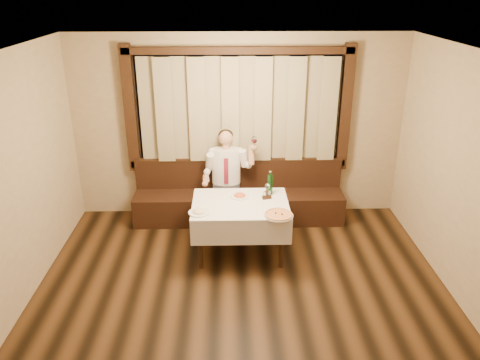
{
  "coord_description": "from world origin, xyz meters",
  "views": [
    {
      "loc": [
        -0.14,
        -3.85,
        3.45
      ],
      "look_at": [
        0.0,
        1.9,
        1.0
      ],
      "focal_mm": 35.0,
      "sensor_mm": 36.0,
      "label": 1
    }
  ],
  "objects_px": {
    "pasta_cream": "(199,211)",
    "cruet_caddy": "(267,196)",
    "dining_table": "(240,210)",
    "green_bottle": "(270,184)",
    "banquette": "(239,200)",
    "pizza": "(278,215)",
    "pasta_red": "(240,194)",
    "seated_man": "(227,171)"
  },
  "relations": [
    {
      "from": "pasta_red",
      "to": "seated_man",
      "type": "xyz_separation_m",
      "value": [
        -0.18,
        0.74,
        0.05
      ]
    },
    {
      "from": "dining_table",
      "to": "pizza",
      "type": "height_order",
      "value": "pizza"
    },
    {
      "from": "dining_table",
      "to": "cruet_caddy",
      "type": "height_order",
      "value": "cruet_caddy"
    },
    {
      "from": "green_bottle",
      "to": "seated_man",
      "type": "relative_size",
      "value": 0.23
    },
    {
      "from": "pasta_red",
      "to": "seated_man",
      "type": "bearing_deg",
      "value": 103.53
    },
    {
      "from": "pasta_red",
      "to": "pasta_cream",
      "type": "relative_size",
      "value": 0.96
    },
    {
      "from": "pasta_red",
      "to": "green_bottle",
      "type": "distance_m",
      "value": 0.44
    },
    {
      "from": "banquette",
      "to": "pizza",
      "type": "xyz_separation_m",
      "value": [
        0.47,
        -1.4,
        0.46
      ]
    },
    {
      "from": "pasta_red",
      "to": "cruet_caddy",
      "type": "height_order",
      "value": "cruet_caddy"
    },
    {
      "from": "pasta_cream",
      "to": "seated_man",
      "type": "distance_m",
      "value": 1.26
    },
    {
      "from": "green_bottle",
      "to": "cruet_caddy",
      "type": "xyz_separation_m",
      "value": [
        -0.05,
        -0.15,
        -0.1
      ]
    },
    {
      "from": "pasta_cream",
      "to": "cruet_caddy",
      "type": "height_order",
      "value": "cruet_caddy"
    },
    {
      "from": "green_bottle",
      "to": "seated_man",
      "type": "distance_m",
      "value": 0.89
    },
    {
      "from": "dining_table",
      "to": "cruet_caddy",
      "type": "bearing_deg",
      "value": 19.44
    },
    {
      "from": "dining_table",
      "to": "pasta_cream",
      "type": "relative_size",
      "value": 4.79
    },
    {
      "from": "banquette",
      "to": "pizza",
      "type": "height_order",
      "value": "banquette"
    },
    {
      "from": "green_bottle",
      "to": "dining_table",
      "type": "bearing_deg",
      "value": -146.6
    },
    {
      "from": "dining_table",
      "to": "green_bottle",
      "type": "distance_m",
      "value": 0.55
    },
    {
      "from": "pizza",
      "to": "green_bottle",
      "type": "distance_m",
      "value": 0.67
    },
    {
      "from": "pasta_cream",
      "to": "cruet_caddy",
      "type": "xyz_separation_m",
      "value": [
        0.89,
        0.41,
        0.01
      ]
    },
    {
      "from": "pasta_red",
      "to": "green_bottle",
      "type": "relative_size",
      "value": 0.75
    },
    {
      "from": "dining_table",
      "to": "green_bottle",
      "type": "xyz_separation_m",
      "value": [
        0.41,
        0.27,
        0.25
      ]
    },
    {
      "from": "green_bottle",
      "to": "seated_man",
      "type": "xyz_separation_m",
      "value": [
        -0.59,
        0.66,
        -0.06
      ]
    },
    {
      "from": "banquette",
      "to": "dining_table",
      "type": "bearing_deg",
      "value": -90.0
    },
    {
      "from": "pasta_red",
      "to": "banquette",
      "type": "bearing_deg",
      "value": 89.71
    },
    {
      "from": "pasta_cream",
      "to": "cruet_caddy",
      "type": "bearing_deg",
      "value": 24.68
    },
    {
      "from": "cruet_caddy",
      "to": "seated_man",
      "type": "distance_m",
      "value": 0.97
    },
    {
      "from": "pizza",
      "to": "pasta_red",
      "type": "relative_size",
      "value": 1.45
    },
    {
      "from": "banquette",
      "to": "pasta_cream",
      "type": "relative_size",
      "value": 12.06
    },
    {
      "from": "seated_man",
      "to": "banquette",
      "type": "bearing_deg",
      "value": 26.24
    },
    {
      "from": "banquette",
      "to": "dining_table",
      "type": "relative_size",
      "value": 2.52
    },
    {
      "from": "pizza",
      "to": "pasta_cream",
      "type": "relative_size",
      "value": 1.39
    },
    {
      "from": "pasta_red",
      "to": "dining_table",
      "type": "bearing_deg",
      "value": -88.73
    },
    {
      "from": "pasta_cream",
      "to": "green_bottle",
      "type": "bearing_deg",
      "value": 30.43
    },
    {
      "from": "pasta_red",
      "to": "green_bottle",
      "type": "height_order",
      "value": "green_bottle"
    },
    {
      "from": "green_bottle",
      "to": "pizza",
      "type": "bearing_deg",
      "value": -85.26
    },
    {
      "from": "pasta_red",
      "to": "green_bottle",
      "type": "bearing_deg",
      "value": 10.97
    },
    {
      "from": "banquette",
      "to": "pizza",
      "type": "relative_size",
      "value": 8.67
    },
    {
      "from": "pasta_red",
      "to": "pizza",
      "type": "bearing_deg",
      "value": -50.53
    },
    {
      "from": "dining_table",
      "to": "seated_man",
      "type": "distance_m",
      "value": 0.97
    },
    {
      "from": "green_bottle",
      "to": "banquette",
      "type": "bearing_deg",
      "value": 118.72
    },
    {
      "from": "pasta_red",
      "to": "seated_man",
      "type": "relative_size",
      "value": 0.18
    }
  ]
}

